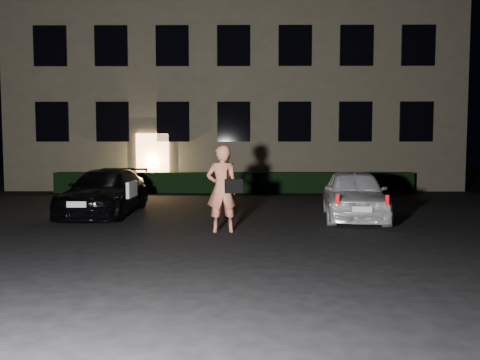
{
  "coord_description": "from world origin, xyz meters",
  "views": [
    {
      "loc": [
        0.42,
        -9.18,
        1.9
      ],
      "look_at": [
        0.34,
        2.0,
        1.12
      ],
      "focal_mm": 35.0,
      "sensor_mm": 36.0,
      "label": 1
    }
  ],
  "objects": [
    {
      "name": "man",
      "position": [
        -0.05,
        1.25,
        0.98
      ],
      "size": [
        0.84,
        0.54,
        1.95
      ],
      "rotation": [
        0.0,
        0.0,
        3.25
      ],
      "color": "#E17C5D",
      "rests_on": "ground"
    },
    {
      "name": "ground",
      "position": [
        0.0,
        0.0,
        0.0
      ],
      "size": [
        80.0,
        80.0,
        0.0
      ],
      "primitive_type": "plane",
      "color": "black",
      "rests_on": "ground"
    },
    {
      "name": "building",
      "position": [
        -0.0,
        14.99,
        6.0
      ],
      "size": [
        20.0,
        8.11,
        12.0
      ],
      "color": "#685F4A",
      "rests_on": "ground"
    },
    {
      "name": "hedge",
      "position": [
        0.0,
        10.5,
        0.42
      ],
      "size": [
        15.0,
        0.7,
        0.85
      ],
      "primitive_type": "cube",
      "color": "black",
      "rests_on": "ground"
    },
    {
      "name": "hatch",
      "position": [
        3.37,
        3.25,
        0.66
      ],
      "size": [
        2.07,
        4.05,
        1.32
      ],
      "rotation": [
        0.0,
        0.0,
        -0.14
      ],
      "color": "silver",
      "rests_on": "ground"
    },
    {
      "name": "sedan",
      "position": [
        -3.52,
        4.06,
        0.64
      ],
      "size": [
        1.9,
        4.49,
        1.27
      ],
      "rotation": [
        0.0,
        0.0,
        -0.01
      ],
      "color": "black",
      "rests_on": "ground"
    }
  ]
}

